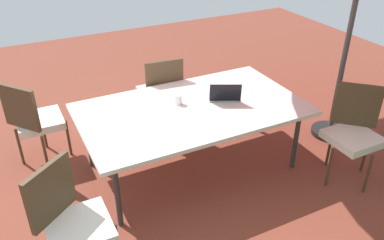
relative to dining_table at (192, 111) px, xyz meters
The scene contains 8 objects.
ground_plane 0.70m from the dining_table, ahead, with size 10.00×10.00×0.02m, color brown.
dining_table is the anchor object (origin of this frame).
chair_south 0.85m from the dining_table, 90.97° to the right, with size 0.47×0.48×0.98m.
chair_southeast 1.65m from the dining_table, 29.27° to the right, with size 0.58×0.58×0.98m.
chair_northeast 1.65m from the dining_table, 31.12° to the left, with size 0.58×0.58×0.98m.
chair_northwest 1.62m from the dining_table, 148.27° to the left, with size 0.59×0.59×0.98m.
laptop 0.39m from the dining_table, behind, with size 0.40×0.36×0.21m.
cup 0.19m from the dining_table, 56.07° to the right, with size 0.08×0.08×0.10m, color white.
Camera 1 is at (1.59, 3.18, 2.64)m, focal length 37.64 mm.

